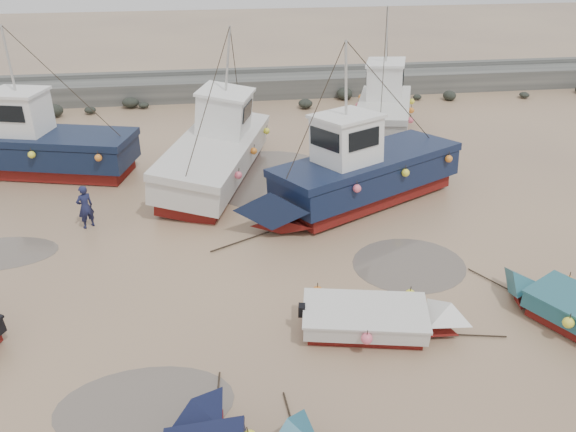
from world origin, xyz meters
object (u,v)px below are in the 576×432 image
(dinghy_5, at_px, (379,316))
(cabin_boat_2, at_px, (356,173))
(cabin_boat_1, at_px, (216,147))
(person, at_px, (89,227))
(cabin_boat_0, at_px, (35,144))
(cabin_boat_3, at_px, (386,107))

(dinghy_5, relative_size, cabin_boat_2, 0.54)
(cabin_boat_1, xyz_separation_m, cabin_boat_2, (5.23, -3.58, 0.02))
(cabin_boat_2, relative_size, person, 6.25)
(person, bearing_deg, cabin_boat_2, 146.45)
(cabin_boat_0, height_order, person, cabin_boat_0)
(cabin_boat_0, height_order, cabin_boat_1, same)
(cabin_boat_0, distance_m, cabin_boat_2, 13.82)
(cabin_boat_2, xyz_separation_m, cabin_boat_3, (3.49, 7.84, 0.07))
(person, bearing_deg, cabin_boat_1, -175.91)
(dinghy_5, relative_size, cabin_boat_0, 0.53)
(cabin_boat_3, relative_size, person, 5.43)
(cabin_boat_3, bearing_deg, dinghy_5, -87.17)
(cabin_boat_0, distance_m, person, 6.23)
(cabin_boat_0, xyz_separation_m, person, (2.94, -5.33, -1.33))
(cabin_boat_0, relative_size, person, 6.32)
(dinghy_5, xyz_separation_m, cabin_boat_0, (-11.71, 12.46, 0.77))
(cabin_boat_1, bearing_deg, dinghy_5, -52.30)
(person, bearing_deg, cabin_boat_3, 175.35)
(cabin_boat_2, bearing_deg, dinghy_5, 143.64)
(cabin_boat_1, bearing_deg, cabin_boat_3, 44.05)
(dinghy_5, height_order, cabin_boat_3, cabin_boat_3)
(cabin_boat_3, distance_m, person, 15.91)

